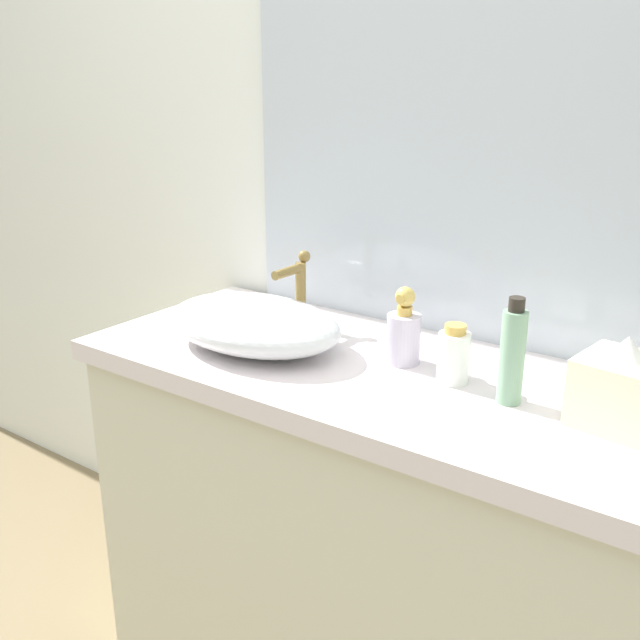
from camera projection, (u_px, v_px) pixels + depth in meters
name	position (u px, v px, depth m)	size (l,w,h in m)	color
bathroom_wall_rear	(424.00, 128.00, 1.61)	(6.00, 0.06, 2.60)	silver
vanity_counter	(381.00, 547.00, 1.60)	(1.31, 0.54, 0.85)	beige
wall_mirror_panel	(459.00, 119.00, 1.52)	(1.05, 0.01, 0.95)	#B2BCC6
sink_basin	(253.00, 324.00, 1.57)	(0.42, 0.28, 0.11)	silver
faucet	(298.00, 283.00, 1.67)	(0.03, 0.12, 0.18)	olive
soap_dispenser	(404.00, 333.00, 1.47)	(0.07, 0.07, 0.16)	silver
lotion_bottle	(454.00, 356.00, 1.38)	(0.06, 0.06, 0.12)	white
perfume_bottle	(512.00, 355.00, 1.29)	(0.04, 0.04, 0.20)	#7DA786
tissue_box	(622.00, 388.00, 1.21)	(0.16, 0.16, 0.16)	beige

